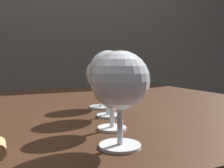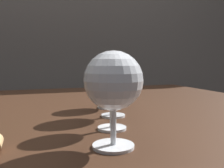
# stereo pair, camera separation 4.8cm
# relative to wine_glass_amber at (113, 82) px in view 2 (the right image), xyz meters

# --- Properties ---
(dining_table) EXTENTS (1.40, 0.98, 0.76)m
(dining_table) POSITION_rel_wine_glass_amber_xyz_m (-0.05, 0.37, -0.19)
(dining_table) COLOR #382114
(dining_table) RESTS_ON ground_plane
(wine_glass_amber) EXTENTS (0.09, 0.09, 0.15)m
(wine_glass_amber) POSITION_rel_wine_glass_amber_xyz_m (0.00, 0.00, 0.00)
(wine_glass_amber) COLOR white
(wine_glass_amber) RESTS_ON dining_table
(wine_glass_merlot) EXTENTS (0.08, 0.08, 0.15)m
(wine_glass_merlot) POSITION_rel_wine_glass_amber_xyz_m (0.03, 0.10, 0.01)
(wine_glass_merlot) COLOR white
(wine_glass_merlot) RESTS_ON dining_table
(wine_glass_rose) EXTENTS (0.09, 0.09, 0.16)m
(wine_glass_rose) POSITION_rel_wine_glass_amber_xyz_m (0.07, 0.20, 0.01)
(wine_glass_rose) COLOR white
(wine_glass_rose) RESTS_ON dining_table
(wine_glass_port) EXTENTS (0.09, 0.09, 0.14)m
(wine_glass_port) POSITION_rel_wine_glass_amber_xyz_m (0.10, 0.32, -0.01)
(wine_glass_port) COLOR white
(wine_glass_port) RESTS_ON dining_table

